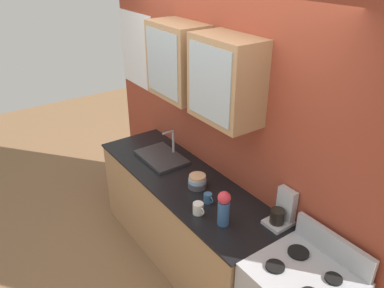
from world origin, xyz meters
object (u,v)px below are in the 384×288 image
object	(u,v)px
cup_near_sink	(198,208)
cup_near_bowls	(208,198)
sink_faucet	(162,157)
bowl_stack	(197,181)
vase	(224,207)
coffee_maker	(282,212)

from	to	relation	value
cup_near_sink	cup_near_bowls	bearing A→B (deg)	115.42
sink_faucet	cup_near_sink	distance (m)	0.95
bowl_stack	cup_near_sink	distance (m)	0.38
sink_faucet	vase	xyz separation A→B (m)	(1.14, -0.14, 0.13)
vase	cup_near_sink	xyz separation A→B (m)	(-0.21, -0.08, -0.10)
bowl_stack	vase	world-z (taller)	vase
cup_near_sink	coffee_maker	size ratio (longest dim) A/B	0.42
vase	cup_near_bowls	xyz separation A→B (m)	(-0.28, 0.07, -0.11)
sink_faucet	vase	size ratio (longest dim) A/B	1.82
sink_faucet	cup_near_bowls	xyz separation A→B (m)	(0.85, -0.07, 0.02)
sink_faucet	bowl_stack	world-z (taller)	sink_faucet
sink_faucet	cup_near_sink	size ratio (longest dim) A/B	4.30
cup_near_sink	cup_near_bowls	xyz separation A→B (m)	(-0.07, 0.15, -0.01)
cup_near_sink	coffee_maker	xyz separation A→B (m)	(0.46, 0.45, 0.06)
bowl_stack	cup_near_bowls	size ratio (longest dim) A/B	1.60
cup_near_bowls	coffee_maker	size ratio (longest dim) A/B	0.36
cup_near_sink	coffee_maker	bearing A→B (deg)	44.36
sink_faucet	vase	distance (m)	1.15
vase	cup_near_bowls	world-z (taller)	vase
cup_near_sink	bowl_stack	bearing A→B (deg)	145.23
vase	cup_near_sink	size ratio (longest dim) A/B	2.36
sink_faucet	cup_near_bowls	bearing A→B (deg)	-4.66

